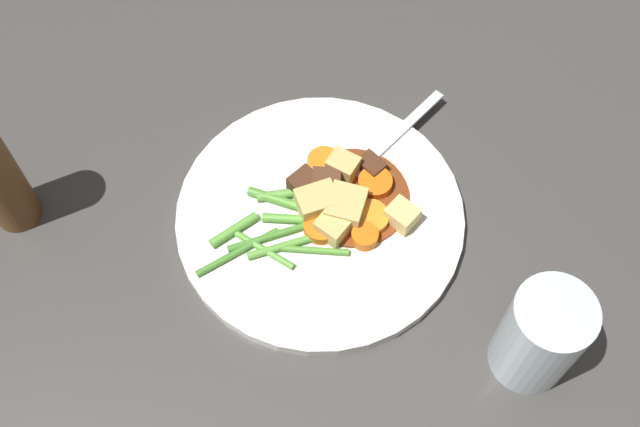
# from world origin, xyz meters

# --- Properties ---
(ground_plane) EXTENTS (3.00, 3.00, 0.00)m
(ground_plane) POSITION_xyz_m (0.00, 0.00, 0.00)
(ground_plane) COLOR #423F3D
(dinner_plate) EXTENTS (0.27, 0.27, 0.01)m
(dinner_plate) POSITION_xyz_m (0.00, 0.00, 0.01)
(dinner_plate) COLOR white
(dinner_plate) RESTS_ON ground_plane
(stew_sauce) EXTENTS (0.11, 0.11, 0.00)m
(stew_sauce) POSITION_xyz_m (0.04, -0.00, 0.01)
(stew_sauce) COLOR brown
(stew_sauce) RESTS_ON dinner_plate
(carrot_slice_0) EXTENTS (0.05, 0.05, 0.01)m
(carrot_slice_0) POSITION_xyz_m (0.04, -0.03, 0.02)
(carrot_slice_0) COLOR orange
(carrot_slice_0) RESTS_ON dinner_plate
(carrot_slice_1) EXTENTS (0.03, 0.03, 0.01)m
(carrot_slice_1) POSITION_xyz_m (0.02, -0.04, 0.02)
(carrot_slice_1) COLOR orange
(carrot_slice_1) RESTS_ON dinner_plate
(carrot_slice_2) EXTENTS (0.05, 0.05, 0.01)m
(carrot_slice_2) POSITION_xyz_m (0.03, 0.04, 0.02)
(carrot_slice_2) COLOR orange
(carrot_slice_2) RESTS_ON dinner_plate
(carrot_slice_3) EXTENTS (0.05, 0.05, 0.01)m
(carrot_slice_3) POSITION_xyz_m (0.06, 0.00, 0.02)
(carrot_slice_3) COLOR orange
(carrot_slice_3) RESTS_ON dinner_plate
(carrot_slice_4) EXTENTS (0.05, 0.05, 0.01)m
(carrot_slice_4) POSITION_xyz_m (-0.01, -0.02, 0.02)
(carrot_slice_4) COLOR orange
(carrot_slice_4) RESTS_ON dinner_plate
(potato_chunk_0) EXTENTS (0.03, 0.03, 0.02)m
(potato_chunk_0) POSITION_xyz_m (0.00, -0.02, 0.02)
(potato_chunk_0) COLOR #DBBC6B
(potato_chunk_0) RESTS_ON dinner_plate
(potato_chunk_1) EXTENTS (0.05, 0.05, 0.02)m
(potato_chunk_1) POSITION_xyz_m (0.02, -0.01, 0.03)
(potato_chunk_1) COLOR #DBBC6B
(potato_chunk_1) RESTS_ON dinner_plate
(potato_chunk_2) EXTENTS (0.03, 0.03, 0.02)m
(potato_chunk_2) POSITION_xyz_m (0.06, -0.04, 0.02)
(potato_chunk_2) COLOR #E5CC7A
(potato_chunk_2) RESTS_ON dinner_plate
(potato_chunk_3) EXTENTS (0.04, 0.03, 0.03)m
(potato_chunk_3) POSITION_xyz_m (0.00, 0.01, 0.03)
(potato_chunk_3) COLOR #DBBC6B
(potato_chunk_3) RESTS_ON dinner_plate
(potato_chunk_4) EXTENTS (0.03, 0.04, 0.02)m
(potato_chunk_4) POSITION_xyz_m (0.04, 0.03, 0.02)
(potato_chunk_4) COLOR #DBBC6B
(potato_chunk_4) RESTS_ON dinner_plate
(meat_chunk_0) EXTENTS (0.03, 0.03, 0.02)m
(meat_chunk_0) POSITION_xyz_m (0.00, 0.03, 0.02)
(meat_chunk_0) COLOR #4C2B19
(meat_chunk_0) RESTS_ON dinner_plate
(meat_chunk_1) EXTENTS (0.04, 0.04, 0.02)m
(meat_chunk_1) POSITION_xyz_m (0.02, 0.02, 0.02)
(meat_chunk_1) COLOR #56331E
(meat_chunk_1) RESTS_ON dinner_plate
(meat_chunk_2) EXTENTS (0.02, 0.03, 0.02)m
(meat_chunk_2) POSITION_xyz_m (0.07, 0.02, 0.02)
(meat_chunk_2) COLOR #4C2B19
(meat_chunk_2) RESTS_ON dinner_plate
(green_bean_0) EXTENTS (0.04, 0.06, 0.01)m
(green_bean_0) POSITION_xyz_m (-0.06, -0.01, 0.02)
(green_bean_0) COLOR #66AD42
(green_bean_0) RESTS_ON dinner_plate
(green_bean_1) EXTENTS (0.08, 0.02, 0.01)m
(green_bean_1) POSITION_xyz_m (-0.04, -0.02, 0.02)
(green_bean_1) COLOR #66AD42
(green_bean_1) RESTS_ON dinner_plate
(green_bean_2) EXTENTS (0.07, 0.03, 0.01)m
(green_bean_2) POSITION_xyz_m (-0.01, 0.03, 0.02)
(green_bean_2) COLOR #66AD42
(green_bean_2) RESTS_ON dinner_plate
(green_bean_3) EXTENTS (0.05, 0.02, 0.01)m
(green_bean_3) POSITION_xyz_m (-0.08, 0.02, 0.02)
(green_bean_3) COLOR #66AD42
(green_bean_3) RESTS_ON dinner_plate
(green_bean_4) EXTENTS (0.08, 0.02, 0.01)m
(green_bean_4) POSITION_xyz_m (-0.05, -0.00, 0.02)
(green_bean_4) COLOR #4C8E33
(green_bean_4) RESTS_ON dinner_plate
(green_bean_5) EXTENTS (0.06, 0.04, 0.01)m
(green_bean_5) POSITION_xyz_m (-0.02, -0.03, 0.02)
(green_bean_5) COLOR #599E38
(green_bean_5) RESTS_ON dinner_plate
(green_bean_6) EXTENTS (0.07, 0.05, 0.01)m
(green_bean_6) POSITION_xyz_m (-0.02, -0.00, 0.02)
(green_bean_6) COLOR #66AD42
(green_bean_6) RESTS_ON dinner_plate
(green_bean_7) EXTENTS (0.08, 0.01, 0.01)m
(green_bean_7) POSITION_xyz_m (-0.09, -0.00, 0.02)
(green_bean_7) COLOR #4C8E33
(green_bean_7) RESTS_ON dinner_plate
(green_bean_8) EXTENTS (0.04, 0.04, 0.01)m
(green_bean_8) POSITION_xyz_m (-0.03, 0.03, 0.02)
(green_bean_8) COLOR #599E38
(green_bean_8) RESTS_ON dinner_plate
(fork) EXTENTS (0.17, 0.07, 0.00)m
(fork) POSITION_xyz_m (0.09, 0.03, 0.01)
(fork) COLOR silver
(fork) RESTS_ON dinner_plate
(water_glass) EXTENTS (0.07, 0.07, 0.11)m
(water_glass) POSITION_xyz_m (0.09, -0.21, 0.05)
(water_glass) COLOR silver
(water_glass) RESTS_ON ground_plane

